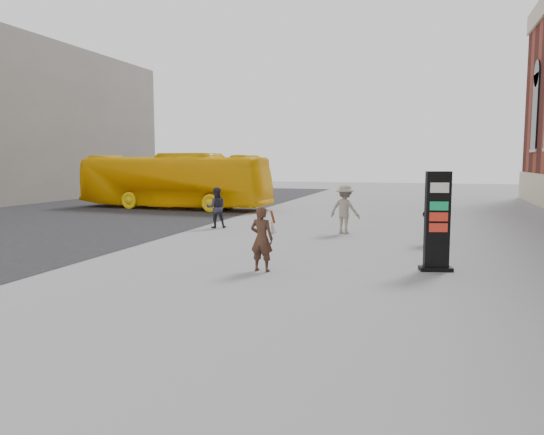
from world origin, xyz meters
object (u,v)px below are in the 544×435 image
(pedestrian_b, at_px, (345,209))
(pedestrian_c, at_px, (435,216))
(bus, at_px, (174,181))
(woman, at_px, (262,238))
(pedestrian_a, at_px, (216,208))
(info_pylon, at_px, (437,221))

(pedestrian_b, bearing_deg, pedestrian_c, 171.88)
(bus, bearing_deg, pedestrian_b, -120.27)
(woman, bearing_deg, bus, -50.02)
(pedestrian_a, relative_size, pedestrian_b, 0.90)
(woman, bearing_deg, pedestrian_b, -91.18)
(info_pylon, height_order, bus, bus)
(pedestrian_b, relative_size, pedestrian_c, 0.99)
(pedestrian_b, distance_m, pedestrian_c, 3.36)
(info_pylon, height_order, pedestrian_b, info_pylon)
(pedestrian_a, xyz_separation_m, pedestrian_b, (4.96, -0.23, 0.09))
(info_pylon, relative_size, woman, 1.52)
(bus, relative_size, pedestrian_c, 6.05)
(info_pylon, xyz_separation_m, pedestrian_a, (-7.98, 5.86, -0.39))
(info_pylon, bearing_deg, bus, 123.73)
(woman, distance_m, pedestrian_b, 6.90)
(pedestrian_a, bearing_deg, woman, 93.76)
(info_pylon, xyz_separation_m, woman, (-3.90, -1.22, -0.38))
(woman, height_order, pedestrian_a, pedestrian_a)
(info_pylon, bearing_deg, pedestrian_a, 131.35)
(pedestrian_b, bearing_deg, info_pylon, 136.32)
(bus, height_order, pedestrian_c, bus)
(woman, xyz_separation_m, pedestrian_a, (-4.08, 7.08, -0.01))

